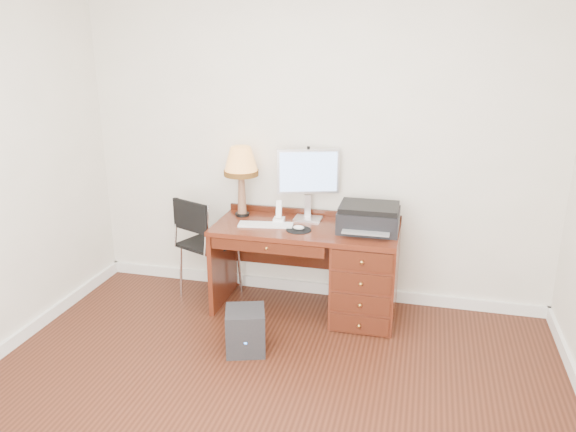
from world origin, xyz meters
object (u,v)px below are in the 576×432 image
(desk, at_px, (344,268))
(equipment_box, at_px, (245,330))
(chair, at_px, (206,238))
(monitor, at_px, (309,175))
(leg_lamp, at_px, (241,166))
(printer, at_px, (369,218))
(phone, at_px, (279,216))

(desk, bearing_deg, equipment_box, -129.37)
(desk, xyz_separation_m, chair, (-1.21, 0.03, 0.14))
(chair, bearing_deg, desk, 21.96)
(monitor, height_order, leg_lamp, leg_lamp)
(monitor, height_order, equipment_box, monitor)
(printer, relative_size, leg_lamp, 0.80)
(desk, bearing_deg, printer, 9.02)
(desk, xyz_separation_m, phone, (-0.56, 0.04, 0.39))
(leg_lamp, relative_size, equipment_box, 1.81)
(monitor, xyz_separation_m, phone, (-0.22, -0.17, -0.32))
(phone, relative_size, equipment_box, 0.57)
(chair, xyz_separation_m, equipment_box, (0.60, -0.77, -0.39))
(printer, bearing_deg, equipment_box, -136.16)
(phone, bearing_deg, equipment_box, -98.85)
(monitor, xyz_separation_m, leg_lamp, (-0.57, -0.06, 0.07))
(monitor, relative_size, printer, 1.24)
(desk, distance_m, leg_lamp, 1.21)
(desk, distance_m, chair, 1.22)
(phone, bearing_deg, chair, 176.04)
(chair, bearing_deg, monitor, 34.90)
(desk, height_order, phone, phone)
(monitor, relative_size, phone, 3.13)
(equipment_box, bearing_deg, desk, 32.55)
(desk, relative_size, equipment_box, 4.55)
(printer, bearing_deg, chair, 179.60)
(monitor, bearing_deg, printer, -36.20)
(leg_lamp, bearing_deg, monitor, 5.90)
(leg_lamp, distance_m, equipment_box, 1.39)
(desk, bearing_deg, leg_lamp, 170.89)
(leg_lamp, height_order, equipment_box, leg_lamp)
(printer, bearing_deg, leg_lamp, 173.33)
(leg_lamp, bearing_deg, phone, -16.85)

